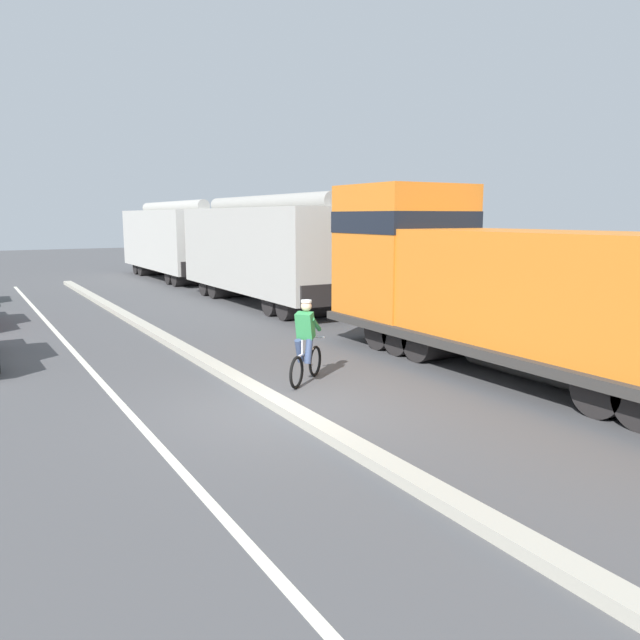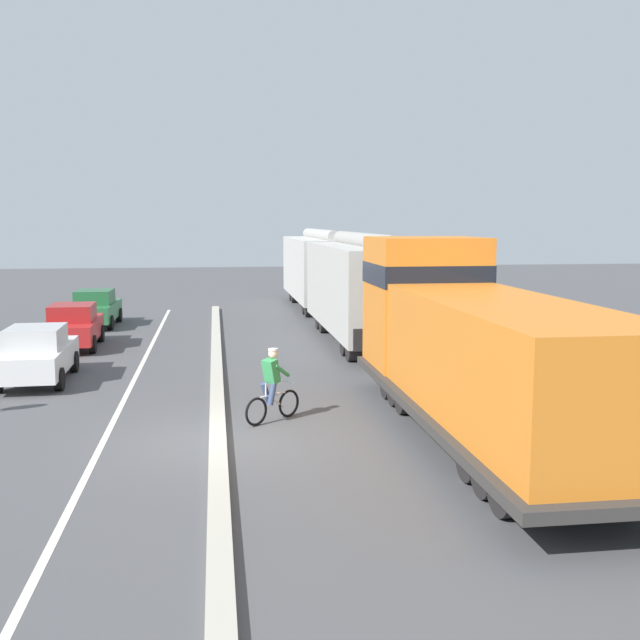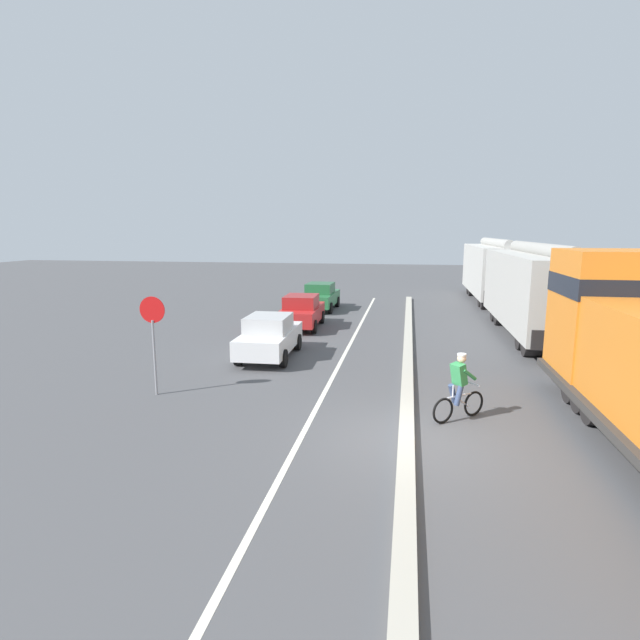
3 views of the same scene
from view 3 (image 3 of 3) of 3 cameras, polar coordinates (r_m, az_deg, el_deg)
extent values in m
plane|color=#4C4C4F|center=(11.93, 9.83, -13.23)|extent=(120.00, 120.00, 0.00)
cube|color=#B2AD9E|center=(17.58, 9.98, -5.23)|extent=(0.36, 36.00, 0.16)
cube|color=silver|center=(17.76, 2.18, -5.18)|extent=(0.14, 36.00, 0.01)
cube|color=orange|center=(15.84, 30.61, 0.55)|extent=(2.80, 2.80, 3.50)
cube|color=black|center=(15.75, 30.87, 3.38)|extent=(2.83, 2.83, 0.56)
cylinder|color=black|center=(15.87, 30.48, -6.65)|extent=(2.40, 1.00, 1.00)
cylinder|color=black|center=(15.15, 31.52, -7.50)|extent=(2.40, 1.00, 1.00)
cylinder|color=black|center=(14.45, 32.67, -8.43)|extent=(2.40, 1.00, 1.00)
cube|color=#B5B2AB|center=(24.05, 23.50, 3.25)|extent=(2.90, 10.40, 3.10)
cylinder|color=#9A9791|center=(23.93, 23.80, 7.36)|extent=(0.60, 9.88, 0.60)
cube|color=black|center=(29.29, 21.02, 2.15)|extent=(2.61, 0.10, 0.70)
cube|color=black|center=(19.22, 26.78, -2.20)|extent=(2.61, 0.10, 0.70)
cylinder|color=black|center=(27.92, 21.51, 0.72)|extent=(2.46, 0.90, 0.90)
cylinder|color=black|center=(26.86, 21.96, 0.33)|extent=(2.46, 0.90, 0.90)
cylinder|color=black|center=(21.74, 24.77, -2.05)|extent=(2.46, 0.90, 0.90)
cylinder|color=black|center=(20.71, 25.53, -2.69)|extent=(2.46, 0.90, 0.90)
cube|color=beige|center=(35.39, 19.24, 5.50)|extent=(2.90, 10.40, 3.10)
cylinder|color=#A3A19A|center=(35.30, 19.41, 8.29)|extent=(0.60, 9.88, 0.60)
cube|color=black|center=(40.66, 18.00, 4.41)|extent=(2.61, 0.10, 0.70)
cube|color=black|center=(30.36, 20.63, 2.44)|extent=(2.61, 0.10, 0.70)
cylinder|color=black|center=(39.26, 18.25, 3.47)|extent=(2.46, 0.90, 0.90)
cylinder|color=black|center=(38.18, 18.47, 3.28)|extent=(2.46, 0.90, 0.90)
cylinder|color=black|center=(32.93, 19.78, 2.18)|extent=(2.46, 0.90, 0.90)
cylinder|color=black|center=(31.86, 20.11, 1.90)|extent=(2.46, 0.90, 0.90)
cube|color=silver|center=(18.80, -5.76, -2.26)|extent=(1.81, 4.24, 0.70)
cube|color=beige|center=(18.53, -5.91, -0.40)|extent=(1.55, 1.94, 0.60)
cube|color=#1E232D|center=(19.49, -5.18, -0.01)|extent=(1.43, 0.16, 0.51)
cylinder|color=black|center=(20.31, -7.05, -2.36)|extent=(0.24, 0.65, 0.64)
cylinder|color=black|center=(19.94, -2.57, -2.53)|extent=(0.24, 0.65, 0.64)
cylinder|color=black|center=(17.88, -9.28, -4.15)|extent=(0.24, 0.65, 0.64)
cylinder|color=black|center=(17.46, -4.22, -4.39)|extent=(0.24, 0.65, 0.64)
cube|color=red|center=(24.39, -2.09, 0.67)|extent=(1.85, 4.26, 0.70)
cube|color=maroon|center=(24.15, -2.17, 2.13)|extent=(1.57, 1.95, 0.60)
cube|color=#1E232D|center=(25.13, -1.76, 2.33)|extent=(1.43, 0.17, 0.51)
cylinder|color=black|center=(25.86, -3.34, 0.42)|extent=(0.24, 0.65, 0.64)
cylinder|color=black|center=(25.59, 0.20, 0.33)|extent=(0.24, 0.65, 0.64)
cylinder|color=black|center=(23.36, -4.60, -0.66)|extent=(0.24, 0.65, 0.64)
cylinder|color=black|center=(23.06, -0.68, -0.77)|extent=(0.24, 0.65, 0.64)
cube|color=#286B3D|center=(29.96, 0.07, 2.46)|extent=(1.77, 4.23, 0.70)
cube|color=#225B34|center=(29.74, 0.02, 3.67)|extent=(1.53, 1.93, 0.60)
cube|color=#1E232D|center=(30.72, 0.38, 3.78)|extent=(1.43, 0.15, 0.51)
cylinder|color=black|center=(31.44, -0.92, 2.18)|extent=(0.23, 0.64, 0.64)
cylinder|color=black|center=(31.14, 1.99, 2.10)|extent=(0.23, 0.64, 0.64)
cylinder|color=black|center=(28.92, -1.99, 1.47)|extent=(0.23, 0.64, 0.64)
cylinder|color=black|center=(28.60, 1.16, 1.38)|extent=(0.23, 0.64, 0.64)
torus|color=black|center=(13.57, 17.15, -9.11)|extent=(0.55, 0.47, 0.66)
torus|color=black|center=(12.86, 13.88, -10.03)|extent=(0.55, 0.47, 0.66)
cylinder|color=silver|center=(13.12, 15.62, -8.33)|extent=(0.64, 0.54, 0.05)
cylinder|color=silver|center=(13.24, 15.89, -8.99)|extent=(0.40, 0.34, 0.36)
cylinder|color=silver|center=(12.92, 14.96, -7.88)|extent=(0.04, 0.04, 0.30)
cylinder|color=silver|center=(13.35, 17.04, -6.95)|extent=(0.33, 0.39, 0.04)
cylinder|color=#38476B|center=(13.09, 14.95, -8.11)|extent=(0.32, 0.30, 0.52)
cylinder|color=#38476B|center=(12.95, 15.57, -8.33)|extent=(0.29, 0.28, 0.52)
cube|color=#338C4C|center=(12.92, 15.59, -5.97)|extent=(0.47, 0.47, 0.57)
sphere|color=beige|center=(12.86, 15.89, -4.25)|extent=(0.22, 0.22, 0.22)
cylinder|color=white|center=(12.84, 15.91, -3.82)|extent=(0.22, 0.22, 0.05)
cylinder|color=#338C4C|center=(13.16, 15.71, -5.68)|extent=(0.41, 0.36, 0.36)
cylinder|color=#338C4C|center=(12.95, 16.72, -5.99)|extent=(0.41, 0.36, 0.36)
cylinder|color=gray|center=(15.15, -18.37, -4.13)|extent=(0.07, 0.07, 2.20)
cylinder|color=red|center=(14.89, -18.63, 1.12)|extent=(0.76, 0.03, 0.76)
cylinder|color=white|center=(14.91, -18.61, 1.13)|extent=(0.48, 0.02, 0.48)
camera|label=1|loc=(5.12, -61.15, -10.14)|focal=35.00mm
camera|label=2|loc=(4.52, -170.60, -11.18)|focal=42.00mm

